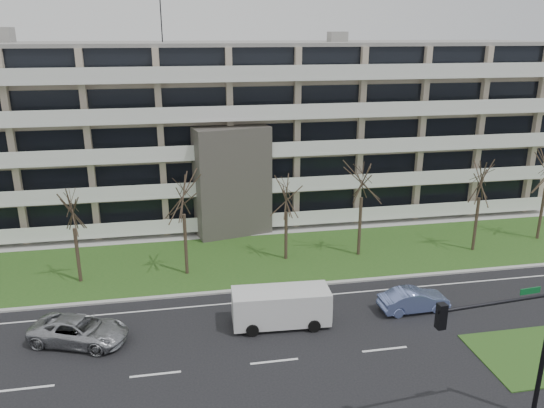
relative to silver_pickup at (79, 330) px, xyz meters
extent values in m
plane|color=black|center=(10.09, -3.66, -0.73)|extent=(160.00, 160.00, 0.00)
cube|color=#24511B|center=(10.09, 9.34, -0.70)|extent=(90.00, 10.00, 0.06)
cube|color=#B2B2AD|center=(10.09, 4.34, -0.67)|extent=(90.00, 0.35, 0.12)
cube|color=#B2B2AD|center=(10.09, 14.84, -0.69)|extent=(90.00, 2.00, 0.08)
cube|color=#24511B|center=(24.09, -5.66, -0.70)|extent=(7.00, 5.00, 0.06)
cube|color=white|center=(10.09, 2.84, -0.73)|extent=(90.00, 0.12, 0.01)
cube|color=#B9A990|center=(10.09, 21.84, 6.77)|extent=(60.00, 12.00, 15.00)
cube|color=gray|center=(10.09, 21.84, 14.42)|extent=(60.50, 12.50, 0.30)
cube|color=#4C4742|center=(10.09, 14.84, 3.77)|extent=(6.39, 3.69, 9.00)
cube|color=black|center=(10.09, 14.64, 1.27)|extent=(4.92, 1.19, 3.50)
cylinder|color=black|center=(5.09, 21.84, 16.27)|extent=(0.10, 0.10, 3.50)
cube|color=black|center=(10.09, 15.82, 1.37)|extent=(58.00, 0.10, 1.80)
cube|color=white|center=(10.09, 15.14, -0.13)|extent=(58.00, 1.40, 0.22)
cube|color=white|center=(10.09, 14.49, 0.47)|extent=(58.00, 0.08, 1.00)
cube|color=black|center=(10.09, 15.82, 4.37)|extent=(58.00, 0.10, 1.80)
cube|color=white|center=(10.09, 15.14, 2.87)|extent=(58.00, 1.40, 0.22)
cube|color=white|center=(10.09, 14.49, 3.47)|extent=(58.00, 0.08, 1.00)
cube|color=black|center=(10.09, 15.82, 7.37)|extent=(58.00, 0.10, 1.80)
cube|color=white|center=(10.09, 15.14, 5.87)|extent=(58.00, 1.40, 0.22)
cube|color=white|center=(10.09, 14.49, 6.47)|extent=(58.00, 0.08, 1.00)
cube|color=black|center=(10.09, 15.82, 10.37)|extent=(58.00, 0.10, 1.80)
cube|color=white|center=(10.09, 15.14, 8.87)|extent=(58.00, 1.40, 0.22)
cube|color=white|center=(10.09, 14.49, 9.47)|extent=(58.00, 0.08, 1.00)
cube|color=black|center=(10.09, 15.82, 13.37)|extent=(58.00, 0.10, 1.80)
cube|color=white|center=(10.09, 15.14, 11.87)|extent=(58.00, 1.40, 0.22)
cube|color=white|center=(10.09, 14.49, 12.47)|extent=(58.00, 0.08, 1.00)
imported|color=#A7A8AE|center=(0.00, 0.00, 0.00)|extent=(5.78, 4.08, 1.46)
imported|color=#7486C9|center=(19.37, -0.03, -0.03)|extent=(4.30, 1.66, 1.40)
cube|color=silver|center=(11.13, -0.14, 0.45)|extent=(5.66, 2.33, 1.96)
cube|color=black|center=(11.13, -0.14, 1.02)|extent=(5.24, 2.16, 0.72)
cube|color=silver|center=(13.76, -0.27, 0.30)|extent=(0.46, 1.97, 1.24)
cylinder|color=black|center=(9.33, -1.09, -0.37)|extent=(0.73, 0.29, 0.72)
cylinder|color=black|center=(9.43, 0.97, -0.37)|extent=(0.73, 0.29, 0.72)
cylinder|color=black|center=(12.83, -1.26, -0.37)|extent=(0.73, 0.29, 0.72)
cylinder|color=black|center=(12.93, 0.80, -0.37)|extent=(0.73, 0.29, 0.72)
cylinder|color=black|center=(20.51, -9.78, 2.39)|extent=(0.21, 0.21, 6.25)
cylinder|color=black|center=(17.82, -10.02, 5.31)|extent=(5.41, 0.64, 0.15)
cube|color=black|center=(15.32, -10.25, 5.10)|extent=(0.36, 0.36, 1.04)
sphere|color=red|center=(15.32, -10.25, 5.44)|extent=(0.21, 0.21, 0.21)
sphere|color=orange|center=(15.32, -10.25, 5.10)|extent=(0.21, 0.21, 0.21)
sphere|color=green|center=(15.32, -10.25, 4.77)|extent=(0.21, 0.21, 0.21)
cube|color=#0C5926|center=(19.27, -9.89, 5.63)|extent=(0.94, 0.13, 0.26)
cylinder|color=#382B21|center=(-1.14, 7.68, 1.21)|extent=(0.24, 0.24, 3.88)
cylinder|color=#382B21|center=(6.00, 7.62, 1.48)|extent=(0.24, 0.24, 4.42)
cylinder|color=#382B21|center=(13.32, 8.85, 1.13)|extent=(0.24, 0.24, 3.72)
cylinder|color=#382B21|center=(18.89, 8.61, 1.55)|extent=(0.24, 0.24, 4.57)
cylinder|color=#382B21|center=(27.92, 7.85, 1.40)|extent=(0.24, 0.24, 4.27)
cylinder|color=#382B21|center=(34.38, 9.07, 1.43)|extent=(0.24, 0.24, 4.32)
camera|label=1|loc=(5.74, -26.65, 15.45)|focal=35.00mm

